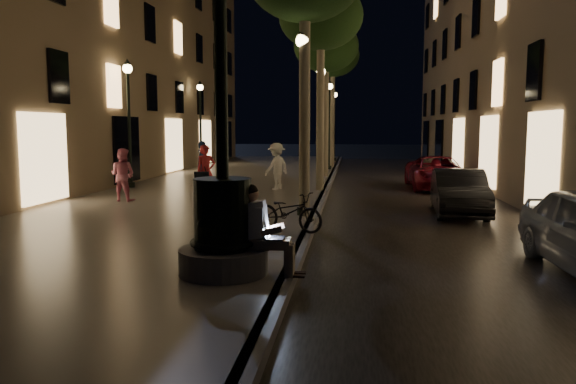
# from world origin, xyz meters

# --- Properties ---
(ground) EXTENTS (120.00, 120.00, 0.00)m
(ground) POSITION_xyz_m (0.00, 15.00, 0.00)
(ground) COLOR black
(ground) RESTS_ON ground
(cobble_lane) EXTENTS (6.00, 45.00, 0.02)m
(cobble_lane) POSITION_xyz_m (3.00, 15.00, 0.01)
(cobble_lane) COLOR black
(cobble_lane) RESTS_ON ground
(promenade) EXTENTS (8.00, 45.00, 0.20)m
(promenade) POSITION_xyz_m (-4.00, 15.00, 0.10)
(promenade) COLOR slate
(promenade) RESTS_ON ground
(curb_strip) EXTENTS (0.25, 45.00, 0.20)m
(curb_strip) POSITION_xyz_m (0.00, 15.00, 0.10)
(curb_strip) COLOR #59595B
(curb_strip) RESTS_ON ground
(building_left) EXTENTS (8.00, 36.00, 15.00)m
(building_left) POSITION_xyz_m (-12.00, 18.00, 7.50)
(building_left) COLOR #78684B
(building_left) RESTS_ON ground
(fountain_lamppost) EXTENTS (1.40, 1.40, 5.21)m
(fountain_lamppost) POSITION_xyz_m (-1.00, 2.00, 1.21)
(fountain_lamppost) COLOR #59595B
(fountain_lamppost) RESTS_ON promenade
(seated_man_laptop) EXTENTS (1.05, 0.35, 1.41)m
(seated_man_laptop) POSITION_xyz_m (-0.39, 2.00, 0.94)
(seated_man_laptop) COLOR tan
(seated_man_laptop) RESTS_ON promenade
(tree_second) EXTENTS (3.00, 3.00, 7.40)m
(tree_second) POSITION_xyz_m (-0.20, 14.00, 6.33)
(tree_second) COLOR #6B604C
(tree_second) RESTS_ON promenade
(tree_third) EXTENTS (3.00, 3.00, 7.20)m
(tree_third) POSITION_xyz_m (-0.30, 20.00, 6.14)
(tree_third) COLOR #6B604C
(tree_third) RESTS_ON promenade
(tree_far) EXTENTS (3.00, 3.00, 7.50)m
(tree_far) POSITION_xyz_m (-0.22, 26.00, 6.43)
(tree_far) COLOR #6B604C
(tree_far) RESTS_ON promenade
(lamp_curb_a) EXTENTS (0.36, 0.36, 4.81)m
(lamp_curb_a) POSITION_xyz_m (-0.30, 8.00, 3.24)
(lamp_curb_a) COLOR black
(lamp_curb_a) RESTS_ON promenade
(lamp_curb_b) EXTENTS (0.36, 0.36, 4.81)m
(lamp_curb_b) POSITION_xyz_m (-0.30, 16.00, 3.24)
(lamp_curb_b) COLOR black
(lamp_curb_b) RESTS_ON promenade
(lamp_curb_c) EXTENTS (0.36, 0.36, 4.81)m
(lamp_curb_c) POSITION_xyz_m (-0.30, 24.00, 3.24)
(lamp_curb_c) COLOR black
(lamp_curb_c) RESTS_ON promenade
(lamp_curb_d) EXTENTS (0.36, 0.36, 4.81)m
(lamp_curb_d) POSITION_xyz_m (-0.30, 32.00, 3.24)
(lamp_curb_d) COLOR black
(lamp_curb_d) RESTS_ON promenade
(lamp_left_b) EXTENTS (0.36, 0.36, 4.81)m
(lamp_left_b) POSITION_xyz_m (-7.40, 14.00, 3.24)
(lamp_left_b) COLOR black
(lamp_left_b) RESTS_ON promenade
(lamp_left_c) EXTENTS (0.36, 0.36, 4.81)m
(lamp_left_c) POSITION_xyz_m (-7.40, 24.00, 3.24)
(lamp_left_c) COLOR black
(lamp_left_c) RESTS_ON promenade
(stroller) EXTENTS (0.56, 1.12, 1.14)m
(stroller) POSITION_xyz_m (-3.29, 9.35, 0.77)
(stroller) COLOR black
(stroller) RESTS_ON promenade
(car_second) EXTENTS (1.64, 4.00, 1.29)m
(car_second) POSITION_xyz_m (4.00, 9.79, 0.64)
(car_second) COLOR black
(car_second) RESTS_ON ground
(car_third) EXTENTS (2.24, 4.76, 1.31)m
(car_third) POSITION_xyz_m (4.37, 16.58, 0.66)
(car_third) COLOR maroon
(car_third) RESTS_ON ground
(pedestrian_red) EXTENTS (0.75, 0.70, 1.73)m
(pedestrian_red) POSITION_xyz_m (-3.66, 10.96, 1.06)
(pedestrian_red) COLOR red
(pedestrian_red) RESTS_ON promenade
(pedestrian_pink) EXTENTS (0.89, 0.74, 1.63)m
(pedestrian_pink) POSITION_xyz_m (-6.07, 10.13, 1.02)
(pedestrian_pink) COLOR #CA6B84
(pedestrian_pink) RESTS_ON promenade
(pedestrian_white) EXTENTS (1.16, 1.26, 1.70)m
(pedestrian_white) POSITION_xyz_m (-1.79, 13.94, 1.05)
(pedestrian_white) COLOR white
(pedestrian_white) RESTS_ON promenade
(pedestrian_blue) EXTENTS (0.86, 1.13, 1.78)m
(pedestrian_blue) POSITION_xyz_m (-4.52, 13.72, 1.09)
(pedestrian_blue) COLOR #26468C
(pedestrian_blue) RESTS_ON promenade
(bicycle) EXTENTS (1.76, 1.16, 0.87)m
(bicycle) POSITION_xyz_m (-0.40, 5.67, 0.64)
(bicycle) COLOR black
(bicycle) RESTS_ON promenade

